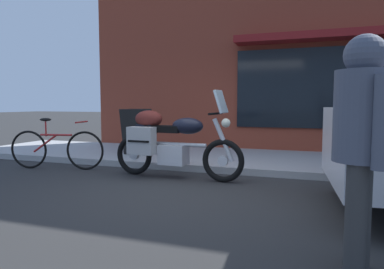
% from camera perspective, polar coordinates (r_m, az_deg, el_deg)
% --- Properties ---
extents(ground_plane, '(80.00, 80.00, 0.00)m').
position_cam_1_polar(ground_plane, '(4.91, -0.72, -9.16)').
color(ground_plane, '#2B2B2B').
extents(touring_motorcycle, '(2.25, 0.62, 1.41)m').
position_cam_1_polar(touring_motorcycle, '(5.65, -3.89, -0.99)').
color(touring_motorcycle, black).
rests_on(touring_motorcycle, ground_plane).
extents(parked_bicycle, '(1.78, 0.54, 0.94)m').
position_cam_1_polar(parked_bicycle, '(6.89, -21.25, -2.13)').
color(parked_bicycle, black).
rests_on(parked_bicycle, ground_plane).
extents(pedestrian_walking, '(0.49, 0.53, 1.67)m').
position_cam_1_polar(pedestrian_walking, '(2.67, 26.01, 1.08)').
color(pedestrian_walking, '#323232').
rests_on(pedestrian_walking, ground_plane).
extents(sandwich_board_sign, '(0.55, 0.42, 0.97)m').
position_cam_1_polar(sandwich_board_sign, '(7.50, -9.14, 0.43)').
color(sandwich_board_sign, black).
rests_on(sandwich_board_sign, sidewalk_curb).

